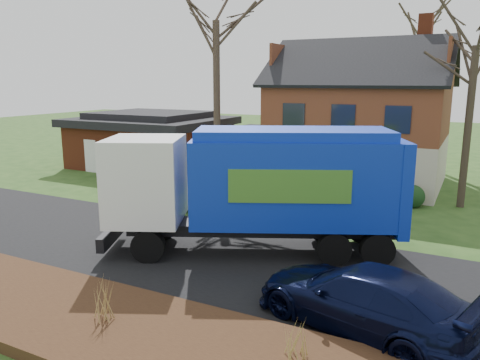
% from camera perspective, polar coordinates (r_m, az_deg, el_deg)
% --- Properties ---
extents(ground, '(120.00, 120.00, 0.00)m').
position_cam_1_polar(ground, '(16.20, -4.72, -9.02)').
color(ground, '#244517').
rests_on(ground, ground).
extents(road, '(80.00, 7.00, 0.02)m').
position_cam_1_polar(road, '(16.20, -4.72, -8.98)').
color(road, black).
rests_on(road, ground).
extents(mulch_verge, '(80.00, 3.50, 0.30)m').
position_cam_1_polar(mulch_verge, '(12.37, -18.24, -15.87)').
color(mulch_verge, black).
rests_on(mulch_verge, ground).
extents(main_house, '(12.95, 8.95, 9.26)m').
position_cam_1_polar(main_house, '(27.58, 13.39, 8.04)').
color(main_house, beige).
rests_on(main_house, ground).
extents(ranch_house, '(9.80, 8.20, 3.70)m').
position_cam_1_polar(ranch_house, '(32.91, -10.74, 4.88)').
color(ranch_house, brown).
rests_on(ranch_house, ground).
extents(garbage_truck, '(10.14, 6.56, 4.26)m').
position_cam_1_polar(garbage_truck, '(15.71, 2.51, -0.31)').
color(garbage_truck, black).
rests_on(garbage_truck, ground).
extents(silver_sedan, '(4.94, 2.03, 1.59)m').
position_cam_1_polar(silver_sedan, '(22.53, -9.23, -0.96)').
color(silver_sedan, '#A9ACB1').
rests_on(silver_sedan, ground).
extents(navy_wagon, '(5.78, 3.63, 1.56)m').
position_cam_1_polar(navy_wagon, '(11.74, 14.74, -13.78)').
color(navy_wagon, black).
rests_on(navy_wagon, ground).
extents(tree_front_east, '(3.76, 3.76, 10.45)m').
position_cam_1_polar(tree_front_east, '(23.72, 27.15, 17.28)').
color(tree_front_east, '#392E22').
rests_on(tree_front_east, ground).
extents(tree_back, '(3.98, 3.98, 12.59)m').
position_cam_1_polar(tree_back, '(36.08, 21.41, 18.75)').
color(tree_back, '#3F3325').
rests_on(tree_back, ground).
extents(grass_clump_mid, '(0.37, 0.30, 1.03)m').
position_cam_1_polar(grass_clump_mid, '(11.71, -16.01, -13.74)').
color(grass_clump_mid, olive).
rests_on(grass_clump_mid, mulch_verge).
extents(grass_clump_east, '(0.33, 0.27, 0.83)m').
position_cam_1_polar(grass_clump_east, '(9.98, 6.75, -18.79)').
color(grass_clump_east, '#A18B47').
rests_on(grass_clump_east, mulch_verge).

